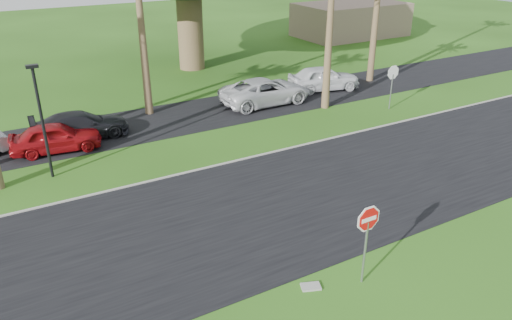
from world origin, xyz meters
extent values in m
plane|color=#244912|center=(0.00, 0.00, 0.00)|extent=(120.00, 120.00, 0.00)
cube|color=black|center=(0.00, 2.00, 0.01)|extent=(120.00, 8.00, 0.02)
cube|color=black|center=(0.00, 12.50, 0.01)|extent=(120.00, 5.00, 0.02)
cube|color=gray|center=(0.00, 6.05, 0.03)|extent=(120.00, 0.12, 0.06)
cylinder|color=gray|center=(0.50, -3.00, 1.00)|extent=(0.07, 0.07, 2.00)
cylinder|color=white|center=(0.50, -3.00, 2.10)|extent=(1.05, 0.02, 1.05)
cylinder|color=red|center=(0.50, -3.00, 2.10)|extent=(0.90, 0.02, 0.90)
cube|color=white|center=(0.50, -3.00, 2.10)|extent=(0.50, 0.02, 0.12)
cylinder|color=gray|center=(12.00, 8.00, 1.00)|extent=(0.07, 0.07, 2.00)
cylinder|color=white|center=(12.00, 8.00, 2.10)|extent=(1.05, 0.02, 1.05)
cylinder|color=red|center=(12.00, 8.00, 2.10)|extent=(0.90, 0.02, 0.90)
cube|color=white|center=(12.00, 8.00, 2.10)|extent=(0.50, 0.02, 0.12)
cone|color=brown|center=(0.00, 14.00, 4.75)|extent=(0.44, 0.44, 9.50)
cone|color=brown|center=(9.00, 10.00, 4.25)|extent=(0.44, 0.44, 8.50)
cylinder|color=brown|center=(6.00, 22.00, 3.00)|extent=(1.80, 1.80, 6.00)
cylinder|color=black|center=(-6.00, 8.50, 2.25)|extent=(0.12, 0.12, 4.50)
cube|color=black|center=(-6.00, 8.50, 4.58)|extent=(0.45, 0.25, 0.12)
cube|color=gray|center=(24.00, 26.00, 1.50)|extent=(10.00, 6.00, 3.00)
imported|color=maroon|center=(-5.33, 11.10, 0.67)|extent=(4.09, 2.06, 1.34)
imported|color=black|center=(-4.01, 12.14, 0.65)|extent=(4.57, 2.06, 1.30)
imported|color=silver|center=(6.39, 12.24, 0.74)|extent=(5.34, 2.48, 1.48)
imported|color=silver|center=(10.95, 12.77, 0.76)|extent=(4.78, 2.79, 1.53)
cube|color=gray|center=(-0.92, -2.48, 0.03)|extent=(0.64, 0.52, 0.06)
camera|label=1|loc=(-7.87, -11.49, 9.17)|focal=35.00mm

